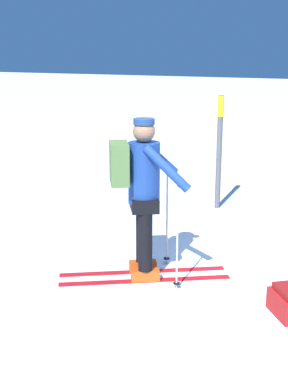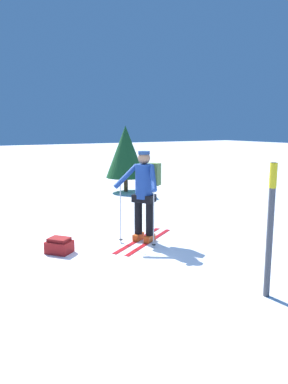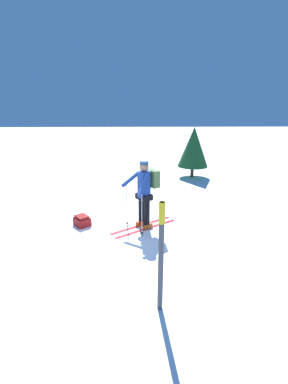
% 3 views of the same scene
% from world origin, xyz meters
% --- Properties ---
extents(ground_plane, '(80.00, 80.00, 0.00)m').
position_xyz_m(ground_plane, '(0.00, 0.00, 0.00)').
color(ground_plane, white).
extents(skier, '(1.72, 1.27, 1.72)m').
position_xyz_m(skier, '(0.76, 0.51, 1.00)').
color(skier, red).
rests_on(skier, ground_plane).
extents(trail_marker, '(0.09, 0.09, 1.73)m').
position_xyz_m(trail_marker, '(0.88, -2.36, 1.00)').
color(trail_marker, '#4C4C51').
rests_on(trail_marker, ground_plane).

